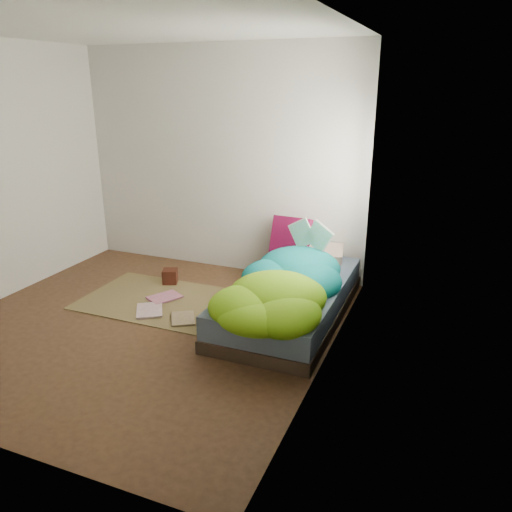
{
  "coord_description": "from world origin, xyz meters",
  "views": [
    {
      "loc": [
        2.58,
        -3.53,
        2.17
      ],
      "look_at": [
        0.86,
        0.75,
        0.57
      ],
      "focal_mm": 35.0,
      "sensor_mm": 36.0,
      "label": 1
    }
  ],
  "objects_px": {
    "floor_book_b": "(159,294)",
    "bed": "(289,300)",
    "pillow_magenta": "(291,236)",
    "floor_book_a": "(137,312)",
    "wooden_box": "(170,276)",
    "open_book": "(310,226)"
  },
  "relations": [
    {
      "from": "wooden_box",
      "to": "pillow_magenta",
      "type": "bearing_deg",
      "value": 23.53
    },
    {
      "from": "pillow_magenta",
      "to": "open_book",
      "type": "distance_m",
      "value": 0.55
    },
    {
      "from": "bed",
      "to": "wooden_box",
      "type": "bearing_deg",
      "value": 169.54
    },
    {
      "from": "bed",
      "to": "floor_book_b",
      "type": "bearing_deg",
      "value": -176.91
    },
    {
      "from": "bed",
      "to": "pillow_magenta",
      "type": "distance_m",
      "value": 0.95
    },
    {
      "from": "bed",
      "to": "open_book",
      "type": "relative_size",
      "value": 4.83
    },
    {
      "from": "pillow_magenta",
      "to": "open_book",
      "type": "xyz_separation_m",
      "value": [
        0.32,
        -0.36,
        0.25
      ]
    },
    {
      "from": "floor_book_a",
      "to": "floor_book_b",
      "type": "relative_size",
      "value": 1.06
    },
    {
      "from": "pillow_magenta",
      "to": "wooden_box",
      "type": "bearing_deg",
      "value": -152.72
    },
    {
      "from": "wooden_box",
      "to": "open_book",
      "type": "bearing_deg",
      "value": 6.58
    },
    {
      "from": "floor_book_b",
      "to": "bed",
      "type": "bearing_deg",
      "value": 32.13
    },
    {
      "from": "floor_book_a",
      "to": "floor_book_b",
      "type": "xyz_separation_m",
      "value": [
        -0.03,
        0.45,
        0.0
      ]
    },
    {
      "from": "open_book",
      "to": "floor_book_a",
      "type": "bearing_deg",
      "value": -131.3
    },
    {
      "from": "wooden_box",
      "to": "floor_book_b",
      "type": "bearing_deg",
      "value": -78.2
    },
    {
      "from": "floor_book_a",
      "to": "bed",
      "type": "bearing_deg",
      "value": -12.16
    },
    {
      "from": "floor_book_a",
      "to": "pillow_magenta",
      "type": "bearing_deg",
      "value": 17.02
    },
    {
      "from": "floor_book_b",
      "to": "open_book",
      "type": "bearing_deg",
      "value": 48.86
    },
    {
      "from": "pillow_magenta",
      "to": "floor_book_b",
      "type": "distance_m",
      "value": 1.58
    },
    {
      "from": "pillow_magenta",
      "to": "open_book",
      "type": "relative_size",
      "value": 1.03
    },
    {
      "from": "pillow_magenta",
      "to": "floor_book_a",
      "type": "distance_m",
      "value": 1.86
    },
    {
      "from": "bed",
      "to": "floor_book_a",
      "type": "xyz_separation_m",
      "value": [
        -1.42,
        -0.53,
        -0.14
      ]
    },
    {
      "from": "bed",
      "to": "wooden_box",
      "type": "distance_m",
      "value": 1.55
    }
  ]
}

